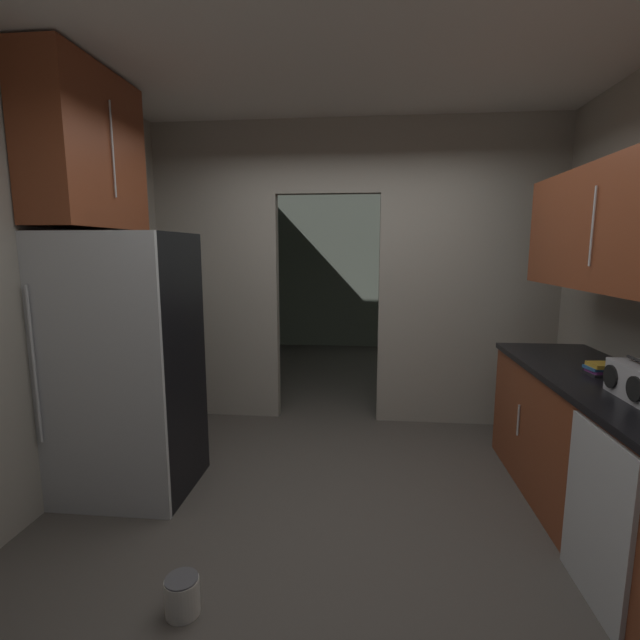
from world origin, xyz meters
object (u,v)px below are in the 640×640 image
object	(u,v)px
boombox	(639,383)
dishwasher	(596,519)
refrigerator	(126,365)
book_stack	(599,369)
paint_can	(182,596)

from	to	relation	value
boombox	dishwasher	bearing A→B (deg)	-134.82
refrigerator	dishwasher	world-z (taller)	refrigerator
book_stack	refrigerator	bearing A→B (deg)	179.69
boombox	paint_can	world-z (taller)	boombox
book_stack	paint_can	size ratio (longest dim) A/B	0.87
paint_can	refrigerator	bearing A→B (deg)	127.30
dishwasher	boombox	xyz separation A→B (m)	(0.30, 0.30, 0.57)
refrigerator	boombox	distance (m)	3.00
dishwasher	paint_can	bearing A→B (deg)	-171.88
boombox	book_stack	world-z (taller)	boombox
dishwasher	paint_can	distance (m)	1.93
refrigerator	paint_can	distance (m)	1.51
dishwasher	paint_can	world-z (taller)	dishwasher
dishwasher	boombox	size ratio (longest dim) A/B	2.34
dishwasher	boombox	world-z (taller)	boombox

